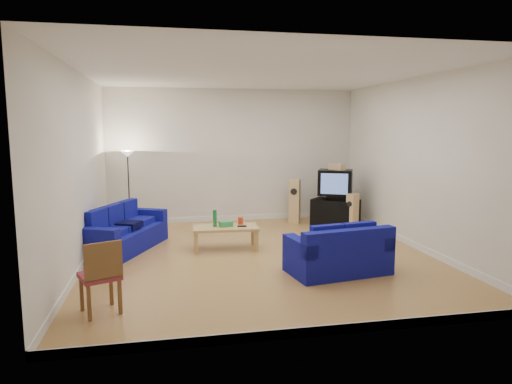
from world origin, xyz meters
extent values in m
cube|color=olive|center=(0.00, 0.00, 0.00)|extent=(6.00, 6.50, 0.01)
cube|color=white|center=(0.00, 0.00, 3.20)|extent=(6.00, 6.50, 0.01)
cube|color=white|center=(0.00, 3.25, 1.60)|extent=(6.00, 0.01, 3.20)
cube|color=white|center=(0.00, -3.25, 1.60)|extent=(6.00, 0.01, 3.20)
cube|color=white|center=(-3.00, 0.00, 1.60)|extent=(0.01, 6.50, 3.20)
cube|color=white|center=(3.00, 0.00, 1.60)|extent=(0.01, 6.50, 3.20)
cube|color=white|center=(0.00, 3.24, 0.06)|extent=(6.00, 0.02, 0.12)
cube|color=white|center=(0.00, -3.24, 0.06)|extent=(6.00, 0.02, 0.12)
cube|color=white|center=(-2.99, 0.00, 0.06)|extent=(0.02, 6.50, 0.12)
cube|color=white|center=(2.99, 0.00, 0.06)|extent=(0.02, 6.50, 0.12)
cube|color=#02035C|center=(-2.45, 0.88, 0.20)|extent=(1.67, 2.26, 0.40)
cube|color=#02035C|center=(-2.76, 1.02, 0.60)|extent=(1.04, 1.98, 0.41)
cube|color=#02035C|center=(-2.07, 1.73, 0.51)|extent=(0.90, 0.56, 0.23)
cube|color=#02035C|center=(-2.83, 0.03, 0.51)|extent=(0.90, 0.56, 0.23)
cube|color=black|center=(-2.32, 0.82, 0.49)|extent=(0.50, 0.50, 0.11)
cube|color=#02035C|center=(1.01, -1.16, 0.19)|extent=(1.65, 1.09, 0.38)
cube|color=#02035C|center=(1.06, -1.49, 0.57)|extent=(1.54, 0.44, 0.39)
cube|color=#02035C|center=(0.35, -1.27, 0.49)|extent=(0.33, 0.88, 0.22)
cube|color=#02035C|center=(1.66, -1.06, 0.49)|extent=(0.33, 0.88, 0.22)
cube|color=black|center=(0.99, -1.03, 0.47)|extent=(0.41, 0.41, 0.11)
cube|color=tan|center=(-0.55, 0.57, 0.41)|extent=(1.23, 0.66, 0.05)
cube|color=tan|center=(-1.12, 0.34, 0.19)|extent=(0.06, 0.06, 0.39)
cube|color=tan|center=(-1.10, 0.84, 0.19)|extent=(0.06, 0.06, 0.39)
cube|color=tan|center=(-0.01, 0.29, 0.19)|extent=(0.06, 0.06, 0.39)
cube|color=tan|center=(0.01, 0.79, 0.19)|extent=(0.06, 0.06, 0.39)
cylinder|color=#197233|center=(-0.75, 0.60, 0.60)|extent=(0.08, 0.08, 0.31)
cube|color=green|center=(-0.54, 0.55, 0.49)|extent=(0.27, 0.18, 0.10)
cylinder|color=red|center=(-0.24, 0.70, 0.51)|extent=(0.11, 0.11, 0.14)
cube|color=black|center=(-0.25, 0.48, 0.45)|extent=(0.18, 0.08, 0.02)
cube|color=black|center=(2.22, 2.11, 0.31)|extent=(1.15, 1.12, 0.63)
cube|color=black|center=(2.27, 2.13, 0.68)|extent=(0.58, 0.56, 0.11)
cube|color=black|center=(2.20, 2.12, 1.03)|extent=(0.92, 0.82, 0.58)
cube|color=#40588D|center=(2.08, 1.86, 1.03)|extent=(0.55, 0.28, 0.47)
cube|color=tan|center=(2.23, 2.13, 1.39)|extent=(0.31, 0.43, 0.14)
cube|color=tan|center=(1.40, 2.70, 0.53)|extent=(0.35, 0.38, 1.05)
cylinder|color=black|center=(1.34, 2.55, 0.78)|extent=(0.15, 0.09, 0.16)
cube|color=tan|center=(2.45, 1.67, 0.41)|extent=(0.31, 0.29, 0.82)
cylinder|color=black|center=(2.35, 1.60, 0.60)|extent=(0.08, 0.11, 0.12)
cylinder|color=black|center=(-2.45, 2.70, 0.01)|extent=(0.23, 0.23, 0.03)
cylinder|color=black|center=(-2.45, 2.70, 0.85)|extent=(0.03, 0.03, 1.65)
cone|color=white|center=(-2.45, 2.70, 1.70)|extent=(0.30, 0.30, 0.13)
cube|color=brown|center=(-2.55, -2.33, 0.22)|extent=(0.05, 0.05, 0.45)
cube|color=brown|center=(-2.69, -2.00, 0.22)|extent=(0.05, 0.05, 0.45)
cube|color=brown|center=(-2.21, -2.19, 0.22)|extent=(0.05, 0.05, 0.45)
cube|color=brown|center=(-2.35, -1.86, 0.22)|extent=(0.05, 0.05, 0.45)
cube|color=maroon|center=(-2.45, -2.10, 0.47)|extent=(0.59, 0.59, 0.06)
cube|color=brown|center=(-2.37, -2.28, 0.71)|extent=(0.43, 0.21, 0.45)
camera|label=1|loc=(-1.60, -7.76, 2.27)|focal=32.00mm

